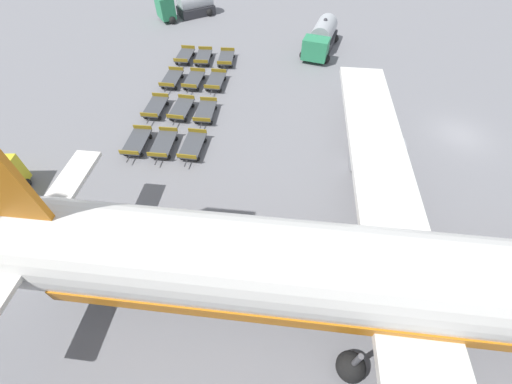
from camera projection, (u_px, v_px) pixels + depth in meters
name	position (u px, v px, depth m)	size (l,w,h in m)	color
ground_plane	(461.00, 135.00, 25.94)	(500.00, 500.00, 0.00)	gray
airplane	(435.00, 284.00, 13.87)	(40.56, 44.08, 14.77)	white
fuel_tanker_primary	(188.00, 6.00, 41.25)	(6.97, 7.09, 2.99)	#2D8C5B
fuel_tanker_secondary	(322.00, 38.00, 35.03)	(7.55, 3.89, 3.01)	#2D8C5B
baggage_dolly_row_near_col_a	(185.00, 56.00, 33.90)	(3.90, 1.90, 0.92)	#424449
baggage_dolly_row_near_col_b	(172.00, 79.00, 30.80)	(3.89, 1.87, 0.92)	#424449
baggage_dolly_row_near_col_c	(155.00, 107.00, 27.70)	(3.90, 1.90, 0.92)	#424449
baggage_dolly_row_near_col_d	(137.00, 142.00, 24.64)	(3.90, 1.94, 0.92)	#424449
baggage_dolly_row_mid_a_col_a	(203.00, 57.00, 33.73)	(3.91, 2.07, 0.92)	#424449
baggage_dolly_row_mid_a_col_b	(194.00, 80.00, 30.67)	(3.88, 1.83, 0.92)	#424449
baggage_dolly_row_mid_a_col_c	(181.00, 109.00, 27.52)	(3.87, 1.80, 0.92)	#424449
baggage_dolly_row_mid_a_col_d	(164.00, 144.00, 24.48)	(3.90, 1.95, 0.92)	#424449
baggage_dolly_row_mid_b_col_a	(226.00, 58.00, 33.54)	(3.91, 2.07, 0.92)	#424449
baggage_dolly_row_mid_b_col_b	(216.00, 81.00, 30.54)	(3.89, 1.86, 0.92)	#424449
baggage_dolly_row_mid_b_col_c	(205.00, 112.00, 27.27)	(3.90, 1.95, 0.92)	#424449
baggage_dolly_row_mid_b_col_d	(193.00, 146.00, 24.35)	(3.89, 1.85, 0.92)	#424449
stand_guidance_stripe	(238.00, 274.00, 17.89)	(4.75, 33.88, 0.01)	white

